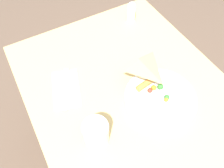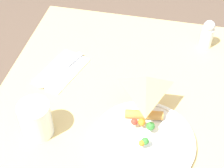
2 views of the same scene
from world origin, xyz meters
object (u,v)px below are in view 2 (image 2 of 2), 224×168
Objects in this scene: dining_table at (113,165)px; milk_glass at (36,120)px; napkin_folded at (62,71)px; butter_knife at (64,68)px; plate_pizza at (143,139)px; salt_shaker at (208,34)px.

milk_glass is (0.00, -0.20, 0.15)m from dining_table.
butter_knife reaches higher than napkin_folded.
dining_table is at bearing -71.67° from plate_pizza.
milk_glass is at bearing -84.73° from plate_pizza.
milk_glass is 0.25m from butter_knife.
milk_glass is 0.51× the size of napkin_folded.
milk_glass reaches higher than butter_knife.
milk_glass is 1.02× the size of salt_shaker.
milk_glass is at bearing -42.39° from salt_shaker.
salt_shaker is at bearing 117.25° from napkin_folded.
napkin_folded is at bearing -62.75° from salt_shaker.
milk_glass is (0.03, -0.28, 0.03)m from plate_pizza.
butter_knife is at bearing -139.30° from dining_table.
plate_pizza is 1.47× the size of butter_knife.
napkin_folded is at bearing -176.65° from milk_glass.
plate_pizza is at bearing 76.22° from butter_knife.
dining_table is 11.58× the size of salt_shaker.
plate_pizza is 2.66× the size of salt_shaker.
salt_shaker reaches higher than dining_table.
dining_table is 11.40× the size of milk_glass.
milk_glass is at bearing 3.35° from napkin_folded.
plate_pizza is 0.46m from salt_shaker.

